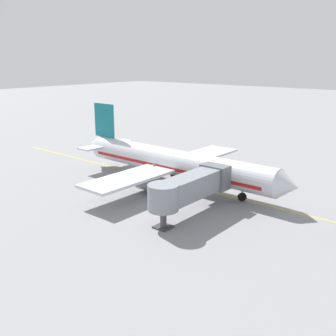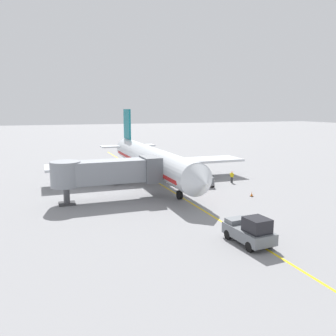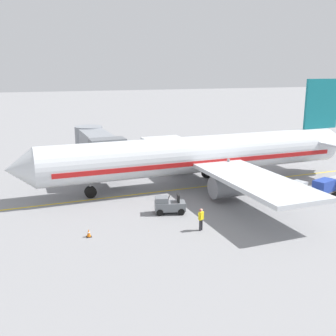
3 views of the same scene
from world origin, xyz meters
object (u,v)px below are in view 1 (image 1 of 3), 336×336
baggage_cart_third_in_train (150,156)px  baggage_cart_front (173,161)px  baggage_tug_lead (233,177)px  jet_bridge (190,187)px  parked_airliner (173,163)px  baggage_cart_second_in_train (160,158)px  ground_crew_wing_walker (242,168)px  safety_cone_nose_left (284,185)px

baggage_cart_third_in_train → baggage_cart_front: bearing=89.6°
baggage_tug_lead → baggage_cart_third_in_train: 17.43m
jet_bridge → baggage_tug_lead: (-14.60, -2.82, -2.74)m
jet_bridge → baggage_cart_third_in_train: bearing=-127.3°
parked_airliner → baggage_cart_second_in_train: (-7.56, -8.98, -2.24)m
parked_airliner → baggage_cart_third_in_train: bearing=-123.2°
baggage_cart_second_in_train → baggage_cart_front: bearing=84.4°
parked_airliner → ground_crew_wing_walker: (-10.68, 5.37, -2.23)m
parked_airliner → baggage_tug_lead: (-6.47, 6.24, -2.47)m
jet_bridge → baggage_tug_lead: 15.12m
baggage_cart_front → ground_crew_wing_walker: size_ratio=1.76×
baggage_tug_lead → baggage_cart_third_in_train: baggage_tug_lead is taller
parked_airliner → baggage_cart_second_in_train: bearing=-130.1°
baggage_cart_front → safety_cone_nose_left: bearing=94.6°
parked_airliner → baggage_tug_lead: bearing=136.0°
jet_bridge → baggage_cart_front: 21.64m
baggage_cart_second_in_train → baggage_cart_third_in_train: same height
ground_crew_wing_walker → baggage_cart_second_in_train: bearing=-77.7°
baggage_cart_front → baggage_cart_second_in_train: 3.05m
baggage_cart_third_in_train → safety_cone_nose_left: 24.53m
baggage_cart_front → safety_cone_nose_left: (-1.56, 19.26, -0.66)m
ground_crew_wing_walker → safety_cone_nose_left: bearing=76.8°
baggage_cart_front → ground_crew_wing_walker: ground_crew_wing_walker is taller
baggage_cart_third_in_train → parked_airliner: bearing=56.8°
baggage_cart_second_in_train → jet_bridge: bearing=49.0°
parked_airliner → safety_cone_nose_left: bearing=123.5°
baggage_cart_second_in_train → baggage_cart_third_in_train: bearing=-83.2°
baggage_tug_lead → safety_cone_nose_left: size_ratio=4.64×
jet_bridge → safety_cone_nose_left: (-16.95, 4.25, -3.16)m
baggage_cart_front → ground_crew_wing_walker: (-3.42, 11.32, 0.00)m
baggage_tug_lead → ground_crew_wing_walker: 4.31m
baggage_tug_lead → baggage_cart_front: (-0.79, -12.18, 0.24)m
jet_bridge → baggage_cart_second_in_train: jet_bridge is taller
jet_bridge → safety_cone_nose_left: 17.76m
baggage_cart_third_in_train → safety_cone_nose_left: size_ratio=5.04×
baggage_tug_lead → baggage_cart_third_in_train: size_ratio=0.92×
baggage_tug_lead → baggage_cart_front: baggage_tug_lead is taller
parked_airliner → baggage_cart_third_in_train: size_ratio=12.51×
baggage_cart_front → safety_cone_nose_left: size_ratio=5.04×
parked_airliner → baggage_cart_front: bearing=-140.7°
jet_bridge → baggage_cart_third_in_train: jet_bridge is taller
parked_airliner → baggage_cart_third_in_train: (-7.29, -11.16, -2.24)m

